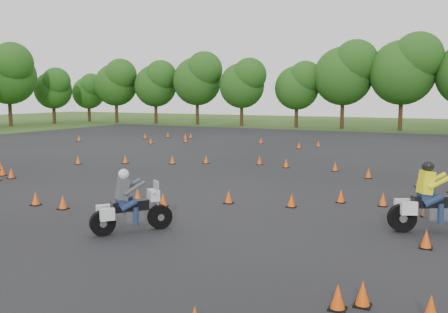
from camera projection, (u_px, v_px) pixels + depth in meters
ground at (174, 202)px, 17.73m from camera, size 140.00×140.00×0.00m
asphalt_pad at (243, 177)px, 23.07m from camera, size 62.00×62.00×0.00m
treeline at (396, 85)px, 46.67m from camera, size 87.45×32.58×10.55m
traffic_cones at (246, 173)px, 22.92m from camera, size 36.38×32.33×0.45m
rider_grey at (131, 200)px, 13.81m from camera, size 1.99×2.27×1.79m
rider_yellow at (436, 197)px, 13.79m from camera, size 2.69×1.84×2.01m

